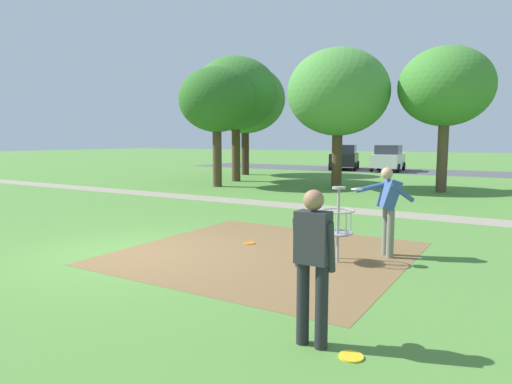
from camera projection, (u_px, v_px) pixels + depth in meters
ground_plane at (132, 253)px, 8.95m from camera, size 160.00×160.00×0.00m
dirt_tee_pad at (266, 253)px, 8.95m from camera, size 5.29×5.21×0.01m
disc_golf_basket at (335, 221)px, 8.24m from camera, size 0.98×0.58×1.39m
player_foreground_watching at (313, 259)px, 4.83m from camera, size 0.47×0.40×1.71m
player_throwing at (388, 206)px, 8.60m from camera, size 1.13×0.59×1.71m
frisbee_near_basket at (351, 357)px, 4.67m from camera, size 0.26×0.26×0.02m
frisbee_by_tee at (250, 243)px, 9.78m from camera, size 0.25×0.25×0.02m
frisbee_mid_grass at (306, 226)px, 11.66m from camera, size 0.22×0.22×0.02m
tree_near_left at (236, 94)px, 23.92m from camera, size 4.50×4.50×6.57m
tree_mid_left at (245, 99)px, 28.42m from camera, size 5.03×5.03×6.89m
tree_mid_center at (446, 87)px, 18.87m from camera, size 3.87×3.87×6.07m
tree_mid_right at (338, 93)px, 20.19m from camera, size 4.54×4.54×6.26m
tree_far_left at (217, 100)px, 21.17m from camera, size 3.55×3.55×5.59m
parking_lot_strip at (418, 172)px, 31.68m from camera, size 36.00×6.00×0.01m
parked_car_leftmost at (345, 157)px, 33.81m from camera, size 2.81×4.52×1.84m
parked_car_center_left at (388, 158)px, 32.14m from camera, size 2.29×4.36×1.84m
gravel_path at (298, 206)px, 15.29m from camera, size 40.00×1.22×0.00m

